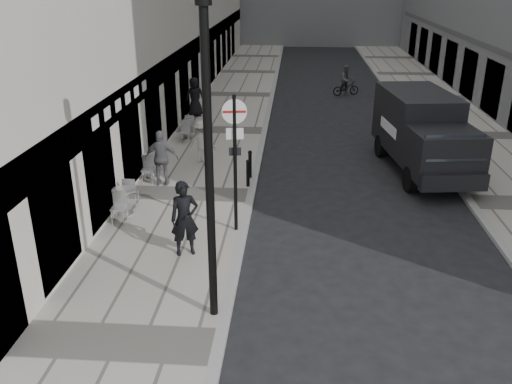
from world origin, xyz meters
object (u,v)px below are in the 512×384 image
(panel_van, at_px, (422,129))
(cyclist, at_px, (346,84))
(sign_post, at_px, (235,146))
(walking_man, at_px, (185,219))
(lamppost, at_px, (208,149))

(panel_van, height_order, cyclist, panel_van)
(sign_post, bearing_deg, cyclist, 68.51)
(walking_man, bearing_deg, panel_van, 24.48)
(walking_man, relative_size, lamppost, 0.30)
(panel_van, bearing_deg, lamppost, -129.82)
(panel_van, bearing_deg, cyclist, 90.06)
(panel_van, xyz_separation_m, cyclist, (-1.64, 12.88, -0.88))
(sign_post, distance_m, lamppost, 4.22)
(lamppost, height_order, panel_van, lamppost)
(sign_post, xyz_separation_m, cyclist, (4.53, 18.55, -1.88))
(walking_man, height_order, cyclist, walking_man)
(cyclist, bearing_deg, lamppost, -123.18)
(panel_van, bearing_deg, walking_man, -142.88)
(walking_man, distance_m, lamppost, 3.88)
(sign_post, relative_size, cyclist, 2.18)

